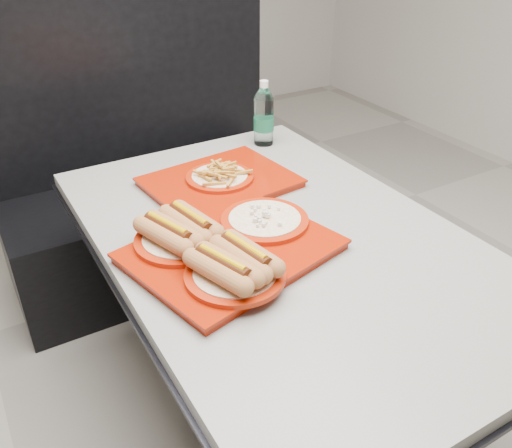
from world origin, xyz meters
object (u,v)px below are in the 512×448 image
tray_far (220,179)px  tray_near (224,245)px  water_bottle (264,117)px  booth_bench (150,189)px  diner_table (281,284)px

tray_far → tray_near: bearing=-115.5°
tray_far → water_bottle: (0.30, 0.23, 0.08)m
booth_bench → tray_near: bearing=-99.4°
diner_table → tray_near: bearing=-174.7°
booth_bench → tray_near: 1.19m
diner_table → tray_far: size_ratio=3.01×
tray_far → water_bottle: 0.38m
diner_table → booth_bench: bearing=90.0°
diner_table → tray_near: (-0.18, -0.02, 0.20)m
tray_near → water_bottle: water_bottle is taller
booth_bench → tray_far: bearing=-90.8°
tray_near → tray_far: (0.17, 0.36, -0.01)m
diner_table → water_bottle: (0.29, 0.57, 0.27)m
booth_bench → water_bottle: bearing=-61.0°
tray_near → water_bottle: 0.76m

